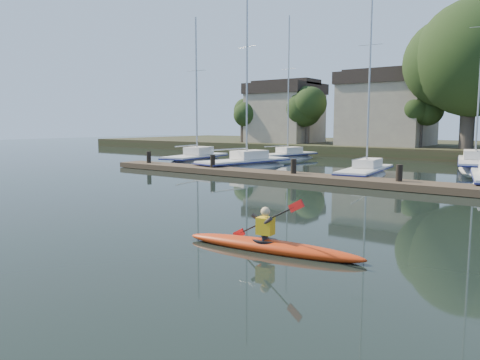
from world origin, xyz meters
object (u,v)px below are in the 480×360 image
Objects in this scene: sailboat_0 at (196,166)px; sailboat_1 at (244,171)px; kayak at (270,244)px; sailboat_2 at (365,180)px; sailboat_6 at (474,171)px; dock at (342,180)px; sailboat_5 at (286,161)px.

sailboat_0 is 5.89m from sailboat_1.
sailboat_1 reaches higher than kayak.
sailboat_6 reaches higher than sailboat_2.
dock is 3.82m from sailboat_2.
kayak reaches higher than dock.
sailboat_0 reaches higher than kayak.
kayak is 0.39× the size of sailboat_0.
sailboat_2 is (14.77, -1.25, 0.04)m from sailboat_0.
sailboat_6 is at bearing 73.31° from dock.
dock is 2.31× the size of sailboat_1.
sailboat_5 reaches higher than sailboat_0.
sailboat_1 is at bearing -20.71° from sailboat_0.
sailboat_1 is at bearing 173.63° from sailboat_2.
dock is at bearing -11.99° from sailboat_1.
sailboat_0 reaches higher than dock.
sailboat_2 is at bearing -13.35° from sailboat_0.
sailboat_0 is (-19.02, 18.41, -0.40)m from kayak.
sailboat_1 reaches higher than dock.
kayak is 0.37× the size of sailboat_5.
sailboat_0 is 8.56m from sailboat_5.
sailboat_1 is 0.87× the size of sailboat_6.
dock is 9.99m from sailboat_1.
sailboat_0 is 0.76× the size of sailboat_6.
kayak is 17.68m from sailboat_2.
sailboat_1 is (5.76, -1.25, 0.01)m from sailboat_0.
sailboat_1 is at bearing 157.63° from dock.
sailboat_6 is at bearing 46.60° from sailboat_1.
sailboat_6 reaches higher than sailboat_1.
sailboat_6 is (4.06, 13.53, -0.40)m from dock.
sailboat_2 reaches higher than sailboat_0.
dock is at bearing 100.11° from kayak.
sailboat_2 is (9.01, -0.01, 0.03)m from sailboat_1.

